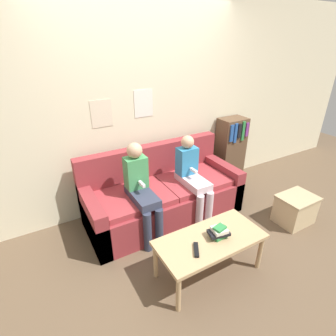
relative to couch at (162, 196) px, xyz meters
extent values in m
plane|color=brown|center=(0.00, -0.53, -0.29)|extent=(10.00, 10.00, 0.00)
cube|color=beige|center=(0.00, 0.49, 1.01)|extent=(8.00, 0.06, 2.60)
cube|color=beige|center=(-0.53, 0.46, 1.02)|extent=(0.25, 0.00, 0.31)
cube|color=white|center=(0.00, 0.46, 1.08)|extent=(0.25, 0.00, 0.33)
cube|color=maroon|center=(0.00, -0.04, -0.09)|extent=(1.93, 0.81, 0.41)
cube|color=maroon|center=(0.00, 0.29, 0.36)|extent=(1.93, 0.14, 0.47)
cube|color=maroon|center=(-0.90, -0.04, -0.01)|extent=(0.14, 0.81, 0.57)
cube|color=maroon|center=(0.90, -0.04, -0.01)|extent=(0.14, 0.81, 0.57)
cube|color=#A1343A|center=(-0.41, -0.08, 0.15)|extent=(0.81, 0.65, 0.07)
cube|color=#A1343A|center=(0.41, -0.08, 0.15)|extent=(0.81, 0.65, 0.07)
cube|color=tan|center=(-0.06, -1.04, 0.12)|extent=(1.02, 0.49, 0.04)
cylinder|color=tan|center=(-0.53, -1.25, -0.10)|extent=(0.04, 0.04, 0.39)
cylinder|color=tan|center=(0.41, -1.25, -0.10)|extent=(0.04, 0.04, 0.39)
cylinder|color=tan|center=(-0.53, -0.84, -0.10)|extent=(0.04, 0.04, 0.39)
cylinder|color=tan|center=(0.41, -0.84, -0.10)|extent=(0.04, 0.04, 0.39)
cylinder|color=#33384C|center=(-0.44, -0.47, -0.05)|extent=(0.09, 0.09, 0.48)
cylinder|color=#33384C|center=(-0.30, -0.47, -0.05)|extent=(0.09, 0.09, 0.48)
cube|color=#33384C|center=(-0.37, -0.21, 0.23)|extent=(0.23, 0.51, 0.09)
cube|color=#429356|center=(-0.37, -0.07, 0.46)|extent=(0.24, 0.16, 0.37)
sphere|color=tan|center=(-0.37, -0.07, 0.73)|extent=(0.17, 0.17, 0.17)
cube|color=white|center=(-0.37, -0.22, 0.39)|extent=(0.03, 0.12, 0.03)
cylinder|color=silver|center=(0.24, -0.47, -0.05)|extent=(0.09, 0.09, 0.48)
cylinder|color=silver|center=(0.38, -0.47, -0.05)|extent=(0.09, 0.09, 0.48)
cube|color=silver|center=(0.31, -0.21, 0.23)|extent=(0.23, 0.51, 0.09)
cube|color=teal|center=(0.31, -0.07, 0.45)|extent=(0.24, 0.16, 0.34)
sphere|color=tan|center=(0.31, -0.07, 0.69)|extent=(0.16, 0.16, 0.16)
cube|color=white|center=(0.31, -0.22, 0.38)|extent=(0.03, 0.12, 0.03)
cube|color=black|center=(-0.27, -1.11, 0.14)|extent=(0.12, 0.17, 0.02)
cube|color=#2D8442|center=(0.02, -1.06, 0.15)|extent=(0.15, 0.11, 0.04)
cube|color=black|center=(0.01, -1.06, 0.18)|extent=(0.21, 0.16, 0.03)
cube|color=silver|center=(0.02, -1.06, 0.21)|extent=(0.15, 0.14, 0.03)
cube|color=#2D8442|center=(0.02, -1.07, 0.24)|extent=(0.13, 0.10, 0.02)
cube|color=brown|center=(1.36, 0.31, 0.22)|extent=(0.41, 0.28, 1.03)
cube|color=#23519E|center=(1.22, 0.16, 0.58)|extent=(0.05, 0.02, 0.25)
cube|color=#23519E|center=(1.29, 0.16, 0.57)|extent=(0.05, 0.02, 0.29)
cube|color=black|center=(1.36, 0.16, 0.59)|extent=(0.06, 0.02, 0.21)
cube|color=#2D8442|center=(1.44, 0.16, 0.57)|extent=(0.05, 0.02, 0.29)
cube|color=#7A3389|center=(1.51, 0.16, 0.59)|extent=(0.05, 0.02, 0.20)
cube|color=#CCB284|center=(1.36, -0.94, -0.12)|extent=(0.43, 0.34, 0.34)
cube|color=tan|center=(1.36, -0.94, 0.06)|extent=(0.45, 0.36, 0.02)
camera|label=1|loc=(-1.34, -2.48, 1.80)|focal=28.00mm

